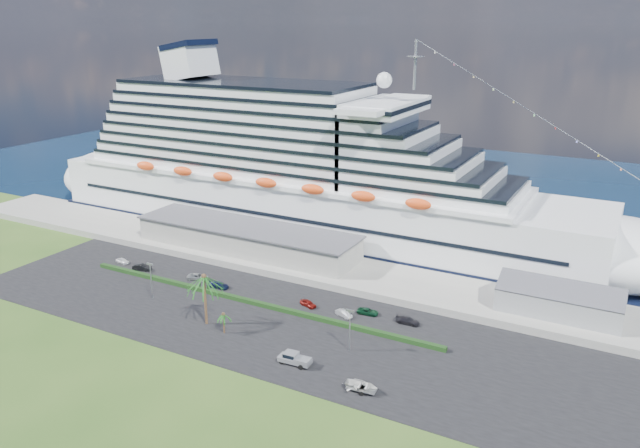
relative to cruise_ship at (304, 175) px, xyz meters
The scene contains 22 objects.
ground 69.56m from the cruise_ship, 71.40° to the right, with size 420.00×420.00×0.00m, color #2C4C19.
asphalt_lot 59.58m from the cruise_ship, 67.89° to the right, with size 140.00×38.00×0.12m, color black.
wharf 35.90m from the cruise_ship, 48.10° to the right, with size 240.00×20.00×1.80m, color gray.
water 71.40m from the cruise_ship, 71.93° to the left, with size 420.00×160.00×0.02m, color black.
cruise_ship is the anchor object (origin of this frame).
terminal_building 26.92m from the cruise_ship, 98.22° to the right, with size 61.00×15.00×6.30m.
port_shed 78.32m from the cruise_ship, 18.08° to the right, with size 24.00×12.31×7.37m.
hedge 52.41m from the cruise_ship, 74.26° to the right, with size 88.00×1.10×0.90m, color black.
lamp_post_left 57.50m from the cruise_ship, 96.59° to the right, with size 1.60×0.35×8.27m.
lamp_post_right 70.64m from the cruise_ship, 53.44° to the right, with size 1.60×0.35×8.27m.
palm_tall 61.56m from the cruise_ship, 79.12° to the right, with size 8.82×8.82×11.13m.
palm_short 65.13m from the cruise_ship, 74.52° to the right, with size 3.53×3.53×4.56m.
parked_car_0 54.22m from the cruise_ship, 122.27° to the right, with size 1.54×3.83×1.30m, color white.
parked_car_1 51.69m from the cruise_ship, 114.05° to the right, with size 1.63×4.68×1.54m, color black.
parked_car_2 46.01m from the cruise_ship, 95.95° to the right, with size 2.26×4.90×1.36m, color gray.
parked_car_3 47.33m from the cruise_ship, 86.42° to the right, with size 2.03×4.98×1.45m, color #10183B.
parked_car_4 52.77m from the cruise_ship, 59.40° to the right, with size 1.64×4.07×1.39m, color maroon.
parked_car_5 58.13m from the cruise_ship, 51.95° to the right, with size 1.38×3.97×1.31m, color #A0A2A7.
parked_car_6 58.20m from the cruise_ship, 46.67° to the right, with size 2.06×4.47×1.24m, color #0E3A21.
parked_car_7 64.39m from the cruise_ship, 40.84° to the right, with size 1.96×4.83×1.40m, color black.
pickup_truck 75.44m from the cruise_ship, 61.70° to the right, with size 6.19×2.56×2.15m.
boat_trailer 84.78m from the cruise_ship, 53.86° to the right, with size 6.39×4.40×1.80m.
Camera 1 is at (63.83, -84.72, 58.21)m, focal length 35.00 mm.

